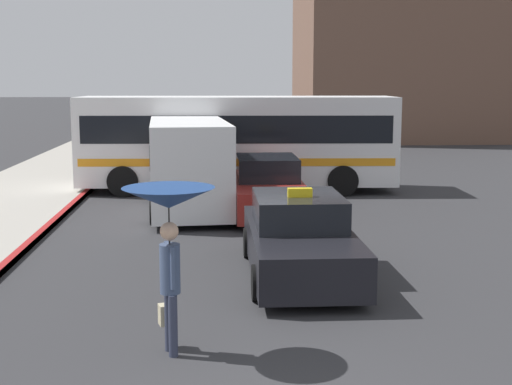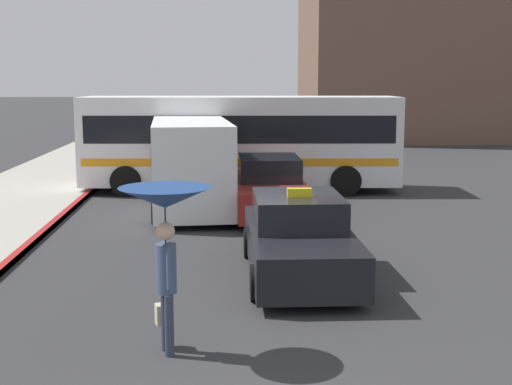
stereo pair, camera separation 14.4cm
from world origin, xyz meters
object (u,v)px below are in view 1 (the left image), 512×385
Objects in this scene: ambulance_van at (189,161)px; city_bus at (237,139)px; pedestrian_with_umbrella at (169,214)px; taxi at (299,239)px; sedan_red at (267,188)px.

city_bus is (1.46, 3.65, 0.31)m from ambulance_van.
pedestrian_with_umbrella is (0.07, -10.31, 0.49)m from ambulance_van.
taxi is 7.01m from ambulance_van.
sedan_red is at bearing -89.02° from taxi.
city_bus is at bearing -115.95° from ambulance_van.
pedestrian_with_umbrella is at bearing 86.26° from ambulance_van.
ambulance_van is at bearing -71.50° from taxi.
city_bus is 4.59× the size of pedestrian_with_umbrella.
ambulance_van is at bearing 160.71° from city_bus.
pedestrian_with_umbrella is at bearing 78.24° from sedan_red.
city_bus reaches higher than pedestrian_with_umbrella.
taxi is 10.35m from city_bus.
sedan_red is at bearing 161.65° from ambulance_van.
taxi is 6.09m from sedan_red.
city_bus is at bearing -81.20° from sedan_red.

